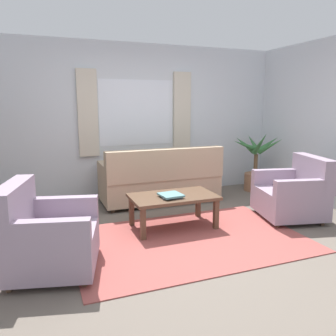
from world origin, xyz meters
The scene contains 10 objects.
ground_plane centered at (0.00, 0.00, 0.00)m, with size 6.24×6.24×0.00m, color #6B6056.
wall_back centered at (0.00, 2.26, 1.30)m, with size 5.32×0.12×2.60m, color silver.
window_with_curtains centered at (0.00, 2.18, 1.45)m, with size 1.98×0.07×1.40m.
area_rug centered at (0.00, 0.00, 0.01)m, with size 2.71×1.79×0.01m, color #9E4C47.
couch centered at (0.22, 1.61, 0.37)m, with size 1.90×0.82×0.92m.
armchair_left centered at (-1.60, -0.18, 0.35)m, with size 1.00×1.01×0.88m.
armchair_right centered at (1.70, 0.20, 0.35)m, with size 0.99×1.00×0.88m.
coffee_table centered at (-0.03, 0.46, 0.38)m, with size 1.10×0.64×0.44m.
book_stack_on_table centered at (-0.09, 0.38, 0.46)m, with size 0.29×0.30×0.05m.
potted_plant centered at (2.12, 1.69, 0.45)m, with size 1.02×1.12×1.18m.
Camera 1 is at (-1.60, -3.43, 1.61)m, focal length 35.92 mm.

